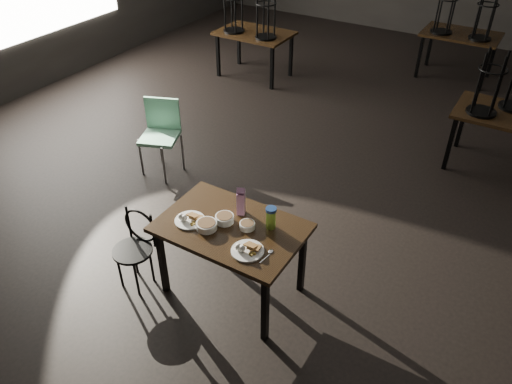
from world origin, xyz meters
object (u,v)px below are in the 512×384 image
Objects in this scene: juice_carton at (241,202)px; water_bottle at (271,218)px; bentwood_chair at (136,243)px; main_table at (231,233)px; school_chair at (161,130)px.

water_bottle is at bearing -5.64° from juice_carton.
juice_carton reaches higher than bentwood_chair.
juice_carton is 1.35× the size of water_bottle.
school_chair is (-1.83, 1.25, -0.13)m from main_table.
school_chair is at bearing 119.55° from bentwood_chair.
main_table is 1.33× the size of school_chair.
bentwood_chair is (-1.09, -0.49, -0.41)m from water_bottle.
bentwood_chair is (-0.78, -0.52, -0.43)m from juice_carton.
juice_carton is 0.31m from water_bottle.
school_chair reaches higher than bentwood_chair.
main_table is 6.09× the size of water_bottle.
bentwood_chair is 1.89m from school_chair.
bentwood_chair is 0.83× the size of school_chair.
main_table is 4.53× the size of juice_carton.
water_bottle is 0.26× the size of bentwood_chair.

